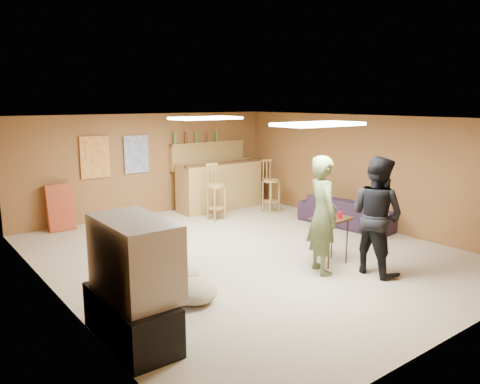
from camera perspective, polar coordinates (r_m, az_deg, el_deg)
ground at (r=7.77m, az=0.90°, el=-7.49°), size 7.00×7.00×0.00m
ceiling at (r=7.37m, az=0.95°, el=8.96°), size 6.00×7.00×0.02m
wall_back at (r=10.43m, az=-11.06°, el=3.31°), size 6.00×0.02×2.20m
wall_front at (r=5.28m, az=25.23°, el=-5.08°), size 6.00×0.02×2.20m
wall_left at (r=6.15m, az=-21.66°, el=-2.63°), size 0.02×7.00×2.20m
wall_right at (r=9.61m, az=15.14°, el=2.48°), size 0.02×7.00×2.20m
tv_stand at (r=5.16m, az=-13.13°, el=-14.72°), size 0.55×1.30×0.50m
dvd_box at (r=5.29m, az=-10.84°, el=-15.18°), size 0.35×0.50×0.08m
tv_body at (r=4.95m, az=-12.72°, el=-7.75°), size 0.60×1.10×0.80m
tv_screen at (r=5.07m, az=-9.52°, el=-7.14°), size 0.02×0.95×0.65m
bar_counter at (r=10.80m, az=-2.50°, el=0.81°), size 2.00×0.60×1.10m
bar_lip at (r=10.51m, az=-1.75°, el=3.57°), size 2.10×0.12×0.05m
bar_shelf at (r=11.04m, az=-3.89°, el=6.00°), size 2.00×0.18×0.05m
bar_backing at (r=11.09m, az=-3.92°, el=4.46°), size 2.00×0.14×0.60m
poster_left at (r=9.90m, az=-17.26°, el=4.07°), size 0.60×0.03×0.85m
poster_right at (r=10.24m, az=-12.52°, el=4.52°), size 0.55×0.03×0.80m
folding_chair_stack at (r=9.65m, az=-21.07°, el=-1.77°), size 0.50×0.26×0.91m
ceiling_panel_front at (r=6.26m, az=9.56°, el=8.16°), size 1.20×0.60×0.04m
ceiling_panel_back at (r=8.34m, az=-4.21°, el=8.97°), size 1.20×0.60×0.04m
person_olive at (r=6.83m, az=10.02°, el=-2.76°), size 0.61×0.73×1.72m
person_black at (r=6.99m, az=16.30°, el=-2.75°), size 0.66×0.84×1.71m
sofa at (r=9.64m, az=13.02°, el=-2.32°), size 1.00×2.05×0.58m
tray_table at (r=7.33m, az=10.98°, el=-5.85°), size 0.61×0.51×0.73m
cup_red_near at (r=7.14m, az=10.04°, el=-2.75°), size 0.09×0.09×0.12m
cup_red_far at (r=7.20m, az=12.08°, el=-2.77°), size 0.08×0.08×0.10m
cup_blue at (r=7.36m, az=11.21°, el=-2.38°), size 0.11×0.11×0.12m
bar_stool_left at (r=9.80m, az=-2.92°, el=-0.22°), size 0.39×0.39×1.11m
bar_stool_right at (r=10.48m, az=3.79°, el=0.47°), size 0.37×0.37×1.10m
cushion_near_tv at (r=6.00m, az=-5.88°, el=-11.87°), size 0.77×0.77×0.28m
cushion_mid at (r=6.71m, az=-6.71°, el=-9.71°), size 0.48×0.48×0.20m
cushion_far at (r=5.98m, az=-5.48°, el=-12.09°), size 0.62×0.62×0.25m
bottle_row at (r=10.83m, az=-5.35°, el=6.70°), size 1.20×0.08×0.26m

